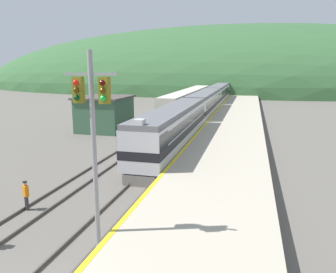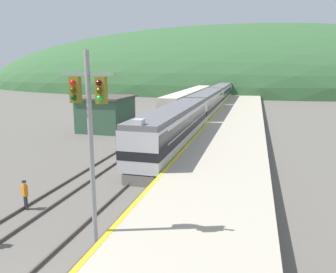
{
  "view_description": "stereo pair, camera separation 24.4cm",
  "coord_description": "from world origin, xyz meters",
  "views": [
    {
      "loc": [
        7.06,
        -7.09,
        7.83
      ],
      "look_at": [
        0.73,
        17.65,
        2.46
      ],
      "focal_mm": 35.0,
      "sensor_mm": 36.0,
      "label": 1
    },
    {
      "loc": [
        7.3,
        -7.03,
        7.83
      ],
      "look_at": [
        0.73,
        17.65,
        2.46
      ],
      "focal_mm": 35.0,
      "sensor_mm": 36.0,
      "label": 2
    }
  ],
  "objects": [
    {
      "name": "platform",
      "position": [
        5.03,
        50.0,
        0.54
      ],
      "size": [
        6.97,
        140.0,
        1.09
      ],
      "color": "#B2A893",
      "rests_on": "ground"
    },
    {
      "name": "carriage_second",
      "position": [
        0.0,
        44.05,
        2.27
      ],
      "size": [
        2.98,
        20.18,
        4.17
      ],
      "color": "black",
      "rests_on": "ground"
    },
    {
      "name": "carriage_fourth",
      "position": [
        0.0,
        86.17,
        2.27
      ],
      "size": [
        2.98,
        20.18,
        4.17
      ],
      "color": "black",
      "rests_on": "ground"
    },
    {
      "name": "carriage_fifth",
      "position": [
        0.0,
        107.23,
        2.27
      ],
      "size": [
        2.98,
        20.18,
        4.17
      ],
      "color": "black",
      "rests_on": "ground"
    },
    {
      "name": "track_siding",
      "position": [
        -4.32,
        70.0,
        0.08
      ],
      "size": [
        1.52,
        180.0,
        0.16
      ],
      "color": "#4C443D",
      "rests_on": "ground"
    },
    {
      "name": "track_main",
      "position": [
        0.0,
        70.0,
        0.08
      ],
      "size": [
        1.52,
        180.0,
        0.16
      ],
      "color": "#4C443D",
      "rests_on": "ground"
    },
    {
      "name": "station_shed",
      "position": [
        -10.86,
        30.75,
        2.19
      ],
      "size": [
        5.92,
        6.96,
        4.33
      ],
      "color": "#385B42",
      "rests_on": "ground"
    },
    {
      "name": "signal_mast_main",
      "position": [
        1.07,
        4.43,
        5.58
      ],
      "size": [
        2.2,
        0.42,
        8.5
      ],
      "color": "gray",
      "rests_on": "ground"
    },
    {
      "name": "carriage_third",
      "position": [
        0.0,
        65.11,
        2.27
      ],
      "size": [
        2.98,
        20.18,
        4.17
      ],
      "color": "black",
      "rests_on": "ground"
    },
    {
      "name": "express_train_lead_car",
      "position": [
        0.0,
        22.56,
        2.28
      ],
      "size": [
        2.99,
        20.57,
        4.53
      ],
      "color": "black",
      "rests_on": "ground"
    },
    {
      "name": "siding_train",
      "position": [
        -4.32,
        52.93,
        1.95
      ],
      "size": [
        2.9,
        34.35,
        3.78
      ],
      "color": "black",
      "rests_on": "ground"
    },
    {
      "name": "track_worker",
      "position": [
        -4.86,
        7.57,
        0.96
      ],
      "size": [
        0.42,
        0.36,
        1.69
      ],
      "color": "#2D2D33",
      "rests_on": "ground"
    },
    {
      "name": "distant_hills",
      "position": [
        0.0,
        124.24,
        0.0
      ],
      "size": [
        212.63,
        95.68,
        46.88
      ],
      "color": "#335B33",
      "rests_on": "ground"
    }
  ]
}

